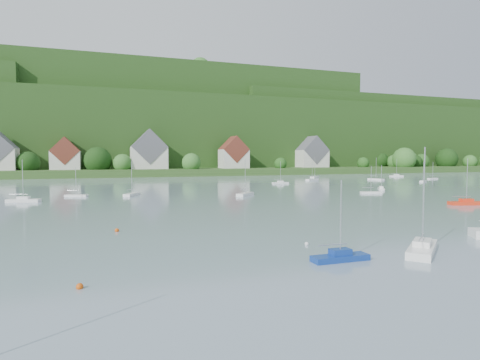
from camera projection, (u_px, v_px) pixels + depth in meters
name	position (u px, v px, depth m)	size (l,w,h in m)	color
far_shore_strip	(136.00, 171.00, 189.96)	(600.00, 60.00, 3.00)	#2C4E1D
forested_ridge	(128.00, 134.00, 253.66)	(620.00, 181.22, 69.89)	#193D13
village_building_1	(66.00, 156.00, 169.51)	(12.00, 9.36, 14.00)	beige
village_building_2	(149.00, 153.00, 179.72)	(16.00, 11.44, 18.00)	beige
village_building_3	(234.00, 155.00, 190.72)	(13.00, 10.40, 15.50)	beige
village_building_4	(312.00, 155.00, 208.95)	(15.00, 10.40, 16.50)	beige
near_sailboat_1	(340.00, 256.00, 31.76)	(4.84, 1.37, 6.53)	navy
near_sailboat_3	(422.00, 248.00, 34.36)	(6.41, 5.93, 9.23)	white
near_sailboat_5	(466.00, 202.00, 68.98)	(6.24, 3.15, 8.11)	red
mooring_buoy_1	(307.00, 245.00, 37.53)	(0.39, 0.39, 0.39)	white
mooring_buoy_3	(117.00, 231.00, 44.32)	(0.47, 0.47, 0.47)	#DA510C
mooring_buoy_5	(80.00, 289.00, 25.08)	(0.45, 0.45, 0.45)	#DA510C
far_sailboat_cluster	(209.00, 185.00, 112.24)	(200.11, 69.19, 8.71)	white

